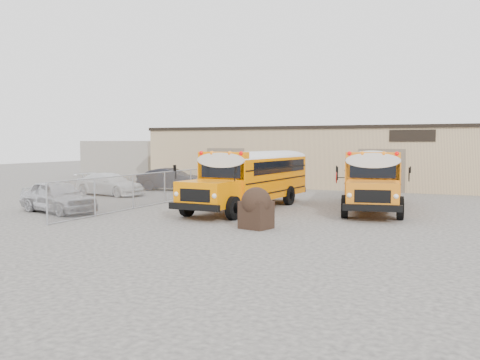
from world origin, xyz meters
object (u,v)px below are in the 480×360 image
at_px(school_bus_left, 296,169).
at_px(school_bus_right, 372,169).
at_px(tarp_bundle, 256,207).
at_px(car_silver, 58,196).
at_px(car_white, 110,184).
at_px(car_dark, 171,179).

bearing_deg(school_bus_left, school_bus_right, 31.88).
relative_size(tarp_bundle, car_silver, 0.36).
xyz_separation_m(school_bus_right, car_silver, (-12.47, -14.55, -0.95)).
xyz_separation_m(school_bus_left, tarp_bundle, (2.45, -12.42, -0.91)).
bearing_deg(car_white, car_silver, -150.83).
xyz_separation_m(school_bus_right, tarp_bundle, (-1.74, -15.02, -0.90)).
bearing_deg(car_silver, tarp_bundle, -77.06).
xyz_separation_m(car_silver, car_white, (-3.28, 8.17, -0.07)).
relative_size(school_bus_left, car_white, 2.11).
xyz_separation_m(tarp_bundle, car_dark, (-12.23, 13.40, -0.06)).
bearing_deg(tarp_bundle, school_bus_left, 101.17).
relative_size(tarp_bundle, car_white, 0.33).
distance_m(school_bus_right, car_white, 17.03).
height_order(school_bus_left, school_bus_right, school_bus_left).
relative_size(school_bus_left, school_bus_right, 0.99).
bearing_deg(school_bus_left, car_white, -161.94).
bearing_deg(car_dark, car_silver, 172.01).
relative_size(school_bus_left, car_silver, 2.25).
bearing_deg(school_bus_right, school_bus_left, -148.12).
bearing_deg(car_white, car_dark, -13.21).
height_order(school_bus_right, car_silver, school_bus_right).
height_order(tarp_bundle, car_dark, tarp_bundle).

